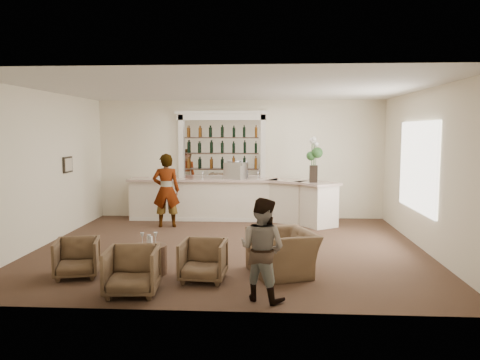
% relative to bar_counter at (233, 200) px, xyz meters
% --- Properties ---
extents(ground, '(8.00, 8.00, 0.00)m').
position_rel_bar_counter_xyz_m(ground, '(0.16, -3.00, -0.57)').
color(ground, '#513628').
rests_on(ground, ground).
extents(room_shell, '(8.04, 7.02, 3.32)m').
position_rel_bar_counter_xyz_m(room_shell, '(0.33, -2.29, 1.77)').
color(room_shell, '#F2E7C9').
rests_on(room_shell, ground).
extents(bar_counter, '(5.72, 1.80, 1.14)m').
position_rel_bar_counter_xyz_m(bar_counter, '(0.00, 0.00, 0.00)').
color(bar_counter, white).
rests_on(bar_counter, ground).
extents(back_bar_alcove, '(2.64, 0.25, 3.00)m').
position_rel_bar_counter_xyz_m(back_bar_alcove, '(-0.34, 0.41, 1.46)').
color(back_bar_alcove, white).
rests_on(back_bar_alcove, ground).
extents(cocktail_table, '(0.61, 0.61, 0.50)m').
position_rel_bar_counter_xyz_m(cocktail_table, '(-1.08, -4.88, -0.32)').
color(cocktail_table, '#503622').
rests_on(cocktail_table, ground).
extents(sommelier, '(0.75, 0.55, 1.88)m').
position_rel_bar_counter_xyz_m(sommelier, '(-1.64, -0.94, 0.37)').
color(sommelier, gray).
rests_on(sommelier, ground).
extents(guest, '(0.91, 0.84, 1.50)m').
position_rel_bar_counter_xyz_m(guest, '(0.87, -6.00, 0.18)').
color(guest, gray).
rests_on(guest, ground).
extents(armchair_left, '(0.85, 0.86, 0.65)m').
position_rel_bar_counter_xyz_m(armchair_left, '(-2.25, -5.12, -0.25)').
color(armchair_left, brown).
rests_on(armchair_left, ground).
extents(armchair_center, '(0.83, 0.85, 0.72)m').
position_rel_bar_counter_xyz_m(armchair_center, '(-1.07, -5.90, -0.22)').
color(armchair_center, brown).
rests_on(armchair_center, ground).
extents(armchair_right, '(0.76, 0.78, 0.67)m').
position_rel_bar_counter_xyz_m(armchair_right, '(-0.10, -5.18, -0.24)').
color(armchair_right, brown).
rests_on(armchair_right, ground).
extents(armchair_far, '(1.33, 1.42, 0.74)m').
position_rel_bar_counter_xyz_m(armchair_far, '(1.21, -4.73, -0.20)').
color(armchair_far, brown).
rests_on(armchair_far, ground).
extents(espresso_machine, '(0.64, 0.60, 0.45)m').
position_rel_bar_counter_xyz_m(espresso_machine, '(0.06, 0.06, 0.79)').
color(espresso_machine, silver).
rests_on(espresso_machine, bar_counter).
extents(flower_vase, '(0.30, 0.30, 1.15)m').
position_rel_bar_counter_xyz_m(flower_vase, '(2.11, -0.61, 1.21)').
color(flower_vase, black).
rests_on(flower_vase, bar_counter).
extents(wine_glass_bar_left, '(0.07, 0.07, 0.21)m').
position_rel_bar_counter_xyz_m(wine_glass_bar_left, '(-0.83, -0.01, 0.67)').
color(wine_glass_bar_left, white).
rests_on(wine_glass_bar_left, bar_counter).
extents(wine_glass_bar_right, '(0.07, 0.07, 0.21)m').
position_rel_bar_counter_xyz_m(wine_glass_bar_right, '(0.68, 0.04, 0.67)').
color(wine_glass_bar_right, white).
rests_on(wine_glass_bar_right, bar_counter).
extents(wine_glass_tbl_a, '(0.07, 0.07, 0.21)m').
position_rel_bar_counter_xyz_m(wine_glass_tbl_a, '(-1.20, -4.85, 0.03)').
color(wine_glass_tbl_a, white).
rests_on(wine_glass_tbl_a, cocktail_table).
extents(wine_glass_tbl_b, '(0.07, 0.07, 0.21)m').
position_rel_bar_counter_xyz_m(wine_glass_tbl_b, '(-0.98, -4.80, 0.03)').
color(wine_glass_tbl_b, white).
rests_on(wine_glass_tbl_b, cocktail_table).
extents(wine_glass_tbl_c, '(0.07, 0.07, 0.21)m').
position_rel_bar_counter_xyz_m(wine_glass_tbl_c, '(-1.04, -5.01, 0.03)').
color(wine_glass_tbl_c, white).
rests_on(wine_glass_tbl_c, cocktail_table).
extents(napkin_holder, '(0.08, 0.08, 0.12)m').
position_rel_bar_counter_xyz_m(napkin_holder, '(-1.10, -4.74, -0.01)').
color(napkin_holder, white).
rests_on(napkin_holder, cocktail_table).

